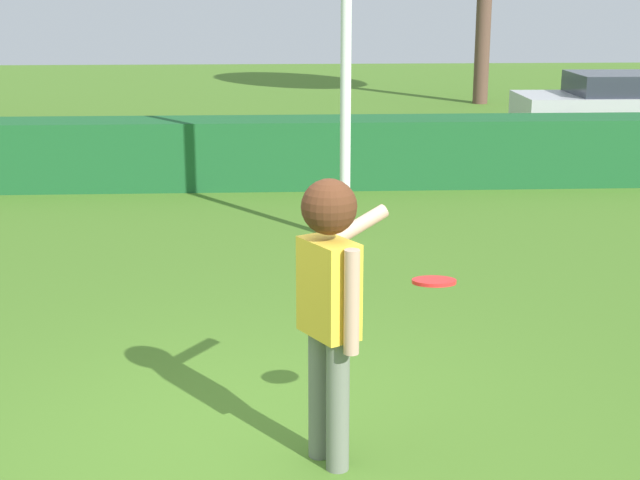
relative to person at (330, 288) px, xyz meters
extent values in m
plane|color=#477323|center=(-0.47, 0.24, -1.13)|extent=(60.00, 60.00, 0.00)
cylinder|color=slate|center=(-0.06, 0.08, -0.71)|extent=(0.14, 0.14, 0.84)
cylinder|color=slate|center=(0.04, -0.09, -0.71)|extent=(0.14, 0.14, 0.84)
cube|color=yellow|center=(-0.01, -0.01, 0.00)|extent=(0.38, 0.44, 0.58)
cylinder|color=tan|center=(0.12, 0.34, 0.24)|extent=(0.58, 0.38, 0.30)
cylinder|color=tan|center=(0.11, -0.21, -0.02)|extent=(0.09, 0.09, 0.62)
sphere|color=tan|center=(-0.01, -0.01, 0.46)|extent=(0.22, 0.22, 0.22)
sphere|color=#4B2716|center=(-0.01, -0.01, 0.49)|extent=(0.33, 0.33, 0.33)
cylinder|color=red|center=(0.63, 0.08, 0.01)|extent=(0.27, 0.27, 0.05)
cylinder|color=silver|center=(0.49, 5.18, 1.39)|extent=(0.12, 0.12, 5.03)
cube|color=#1B5829|center=(-0.47, 8.27, -0.64)|extent=(25.23, 0.90, 0.98)
cube|color=#B7B7BC|center=(6.47, 12.27, -0.55)|extent=(4.22, 1.75, 0.55)
cube|color=#2D333D|center=(6.47, 12.27, -0.08)|extent=(2.22, 1.59, 0.40)
cylinder|color=black|center=(5.01, 13.14, -0.83)|extent=(0.60, 0.11, 0.60)
cylinder|color=black|center=(4.99, 11.44, -0.83)|extent=(0.60, 0.11, 0.60)
cylinder|color=brown|center=(4.87, 17.93, 1.20)|extent=(0.37, 0.37, 4.65)
camera|label=1|loc=(-0.33, -5.21, 1.72)|focal=52.51mm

